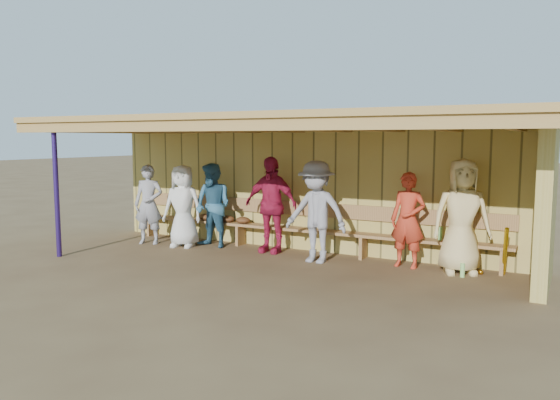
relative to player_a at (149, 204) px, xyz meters
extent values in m
plane|color=brown|center=(3.00, -0.31, -0.80)|extent=(90.00, 90.00, 0.00)
imported|color=gray|center=(0.00, 0.00, 0.00)|extent=(0.69, 0.57, 1.61)
imported|color=silver|center=(0.80, 0.08, 0.00)|extent=(0.89, 0.69, 1.61)
imported|color=#2F6281|center=(1.35, 0.33, 0.02)|extent=(0.88, 0.73, 1.65)
imported|color=#B01C40|center=(2.57, 0.45, 0.09)|extent=(1.06, 0.46, 1.79)
imported|color=gray|center=(3.67, 0.10, 0.07)|extent=(1.15, 0.69, 1.75)
imported|color=red|center=(5.15, 0.50, -0.01)|extent=(0.61, 0.42, 1.58)
imported|color=#DBC27B|center=(6.00, 0.50, 0.11)|extent=(1.05, 0.89, 1.82)
cube|color=tan|center=(3.00, 1.04, 0.40)|extent=(8.60, 0.20, 2.40)
cube|color=tan|center=(7.20, 0.14, 0.40)|extent=(0.20, 1.62, 2.40)
cube|color=#B08A48|center=(3.00, -0.31, 1.65)|extent=(8.80, 3.20, 0.10)
cube|color=#B08A48|center=(3.00, -1.81, 1.52)|extent=(8.80, 0.10, 0.18)
cube|color=#B08A48|center=(-0.80, -0.31, 1.51)|extent=(0.08, 3.00, 0.16)
cube|color=#B08A48|center=(0.15, -0.31, 1.51)|extent=(0.08, 3.00, 0.16)
cube|color=#B08A48|center=(1.10, -0.31, 1.51)|extent=(0.08, 3.00, 0.16)
cube|color=#B08A48|center=(2.05, -0.31, 1.51)|extent=(0.08, 3.00, 0.16)
cube|color=#B08A48|center=(3.00, -0.31, 1.51)|extent=(0.08, 3.00, 0.16)
cube|color=#B08A48|center=(3.95, -0.31, 1.51)|extent=(0.08, 3.00, 0.16)
cube|color=#B08A48|center=(4.90, -0.31, 1.51)|extent=(0.08, 3.00, 0.16)
cube|color=#B08A48|center=(5.85, -0.31, 1.51)|extent=(0.08, 3.00, 0.16)
cube|color=#B08A48|center=(6.80, -0.31, 1.51)|extent=(0.08, 3.00, 0.16)
cylinder|color=navy|center=(-0.60, -1.71, 0.40)|extent=(0.09, 0.09, 2.40)
cube|color=#9E7443|center=(3.00, 0.75, -0.38)|extent=(7.60, 0.32, 0.05)
cube|color=#9E7443|center=(3.00, 0.91, 0.00)|extent=(7.60, 0.04, 0.26)
cube|color=#9E7443|center=(-0.60, 0.75, -0.60)|extent=(0.06, 0.29, 0.40)
cube|color=#9E7443|center=(1.71, 0.75, -0.60)|extent=(0.06, 0.29, 0.40)
cube|color=#9E7443|center=(4.29, 0.75, -0.60)|extent=(0.06, 0.29, 0.40)
cube|color=#9E7443|center=(6.60, 0.75, -0.60)|extent=(0.06, 0.29, 0.40)
cylinder|color=yellow|center=(6.65, 0.55, -0.40)|extent=(0.13, 0.41, 0.80)
sphere|color=orange|center=(6.31, 0.55, -0.76)|extent=(0.08, 0.08, 0.08)
ellipsoid|color=#593319|center=(1.43, 0.70, -0.29)|extent=(0.30, 0.24, 0.14)
ellipsoid|color=#593319|center=(0.88, 0.70, -0.29)|extent=(0.30, 0.24, 0.14)
ellipsoid|color=#593319|center=(1.81, 0.70, -0.29)|extent=(0.30, 0.24, 0.14)
cylinder|color=#78C160|center=(5.62, 0.80, -0.24)|extent=(0.07, 0.07, 0.22)
cylinder|color=orange|center=(6.01, 0.80, -0.24)|extent=(0.07, 0.07, 0.22)
cylinder|color=#95DD6E|center=(6.09, 0.25, -0.69)|extent=(0.07, 0.07, 0.22)
camera|label=1|loc=(7.56, -8.30, 1.32)|focal=35.00mm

